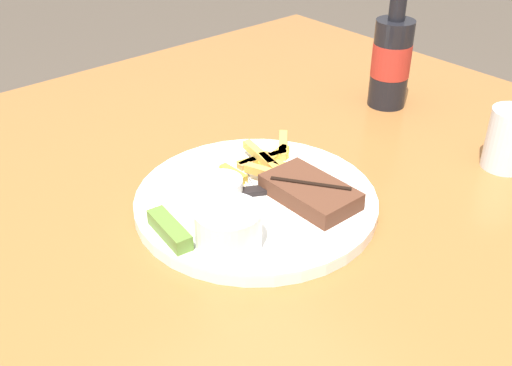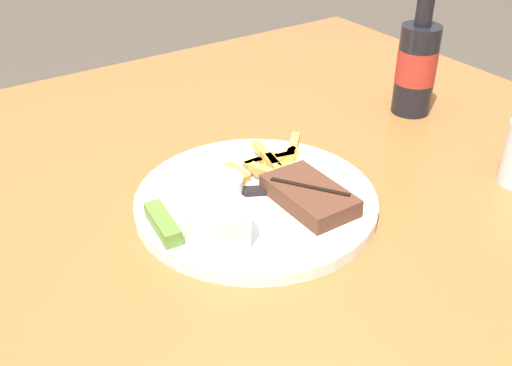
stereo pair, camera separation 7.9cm
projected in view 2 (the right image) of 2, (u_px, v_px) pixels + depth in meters
dining_table at (256, 249)px, 0.86m from camera, size 1.22×1.34×0.78m
dinner_plate at (256, 201)px, 0.81m from camera, size 0.33×0.33×0.02m
steak_portion at (309, 195)px, 0.78m from camera, size 0.13×0.07×0.03m
fries_pile at (274, 162)px, 0.86m from camera, size 0.13×0.15×0.02m
coleslaw_cup at (218, 224)px, 0.70m from camera, size 0.08×0.08×0.05m
dipping_sauce_cup at (222, 184)px, 0.81m from camera, size 0.06×0.06×0.02m
pickle_spear at (164, 224)px, 0.73m from camera, size 0.08×0.03×0.02m
fork_utensil at (244, 163)px, 0.88m from camera, size 0.13×0.06×0.00m
knife_utensil at (288, 188)px, 0.82m from camera, size 0.09×0.15×0.01m
beer_bottle at (417, 64)px, 1.03m from camera, size 0.07×0.07×0.25m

